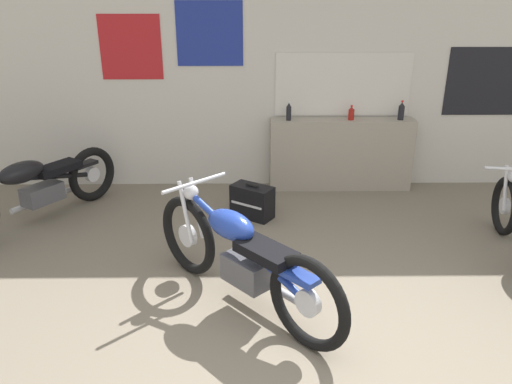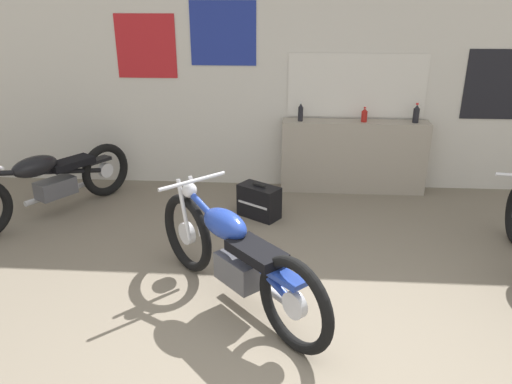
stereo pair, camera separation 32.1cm
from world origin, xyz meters
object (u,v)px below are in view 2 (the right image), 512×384
Objects in this scene: motorcycle_black at (48,182)px; motorcycle_blue at (234,256)px; bottle_leftmost at (301,113)px; bottle_center at (416,114)px; hard_case_black at (259,201)px; bottle_left_center at (364,115)px.

motorcycle_black is 1.15× the size of motorcycle_blue.
bottle_leftmost is 1.38m from bottle_center.
bottle_leftmost is at bearing 62.18° from hard_case_black.
bottle_center is 4.32m from motorcycle_black.
bottle_center reaches higher than bottle_leftmost.
bottle_left_center is 0.35× the size of hard_case_black.
bottle_left_center reaches higher than motorcycle_black.
motorcycle_blue is (-0.54, -2.53, -0.57)m from bottle_leftmost.
hard_case_black is at bearing -144.61° from bottle_left_center.
bottle_center is 2.18m from hard_case_black.
motorcycle_blue is (-1.92, -2.55, -0.57)m from bottle_center.
bottle_left_center is at bearing 0.85° from bottle_leftmost.
motorcycle_blue is at bearing -93.23° from hard_case_black.
hard_case_black is at bearing -154.67° from bottle_center.
motorcycle_black is at bearing -166.78° from bottle_center.
motorcycle_blue is 3.14× the size of hard_case_black.
bottle_center is 0.13× the size of motorcycle_black.
bottle_leftmost reaches higher than motorcycle_blue.
bottle_leftmost is 0.99× the size of bottle_center.
bottle_center is 0.46× the size of hard_case_black.
bottle_left_center is at bearing 62.74° from motorcycle_blue.
bottle_center reaches higher than motorcycle_blue.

